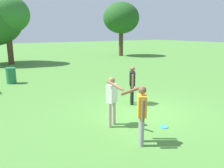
% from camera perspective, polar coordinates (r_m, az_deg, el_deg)
% --- Properties ---
extents(ground_plane, '(120.00, 120.00, 0.00)m').
position_cam_1_polar(ground_plane, '(8.93, 7.90, -6.85)').
color(ground_plane, '#4C8438').
extents(person_thrower, '(0.40, 0.52, 1.64)m').
position_cam_1_polar(person_thrower, '(9.51, 5.15, 0.37)').
color(person_thrower, black).
rests_on(person_thrower, ground).
extents(person_catcher, '(0.54, 0.83, 1.64)m').
position_cam_1_polar(person_catcher, '(6.11, 7.43, -6.78)').
color(person_catcher, gray).
rests_on(person_catcher, ground).
extents(person_bystander, '(0.56, 0.82, 1.64)m').
position_cam_1_polar(person_bystander, '(7.22, 0.03, -3.53)').
color(person_bystander, '#B7AD93').
rests_on(person_bystander, ground).
extents(frisbee, '(0.26, 0.26, 0.03)m').
position_cam_1_polar(frisbee, '(7.62, 13.02, -10.58)').
color(frisbee, '#2D9EDB').
rests_on(frisbee, ground).
extents(trash_can_beside_table, '(0.59, 0.59, 0.96)m').
position_cam_1_polar(trash_can_beside_table, '(14.73, -24.25, 1.97)').
color(trash_can_beside_table, '#237047').
rests_on(trash_can_beside_table, ground).
extents(tree_slender_mid, '(4.11, 4.11, 6.37)m').
position_cam_1_polar(tree_slender_mid, '(23.56, -25.20, 15.67)').
color(tree_slender_mid, '#4C3823').
rests_on(tree_slender_mid, ground).
extents(tree_back_left, '(4.53, 4.53, 6.67)m').
position_cam_1_polar(tree_back_left, '(29.38, 2.35, 16.35)').
color(tree_back_left, '#4C3823').
rests_on(tree_back_left, ground).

